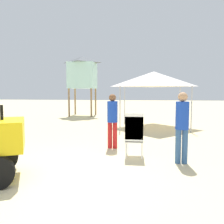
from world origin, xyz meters
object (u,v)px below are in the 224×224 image
stacked_plastic_chairs (134,132)px  lifeguard_near_left (112,117)px  popup_canopy (154,79)px  lifeguard_near_center (182,123)px  lifeguard_tower (82,72)px

stacked_plastic_chairs → lifeguard_near_left: size_ratio=0.71×
lifeguard_near_left → popup_canopy: (1.49, 4.70, 1.38)m
popup_canopy → lifeguard_near_center: bearing=-86.5°
lifeguard_tower → lifeguard_near_left: bearing=-71.0°
lifeguard_tower → popup_canopy: bearing=-45.0°
lifeguard_near_left → popup_canopy: popup_canopy is taller
lifeguard_near_center → lifeguard_tower: lifeguard_tower is taller
lifeguard_near_left → lifeguard_tower: 10.18m
lifeguard_tower → lifeguard_near_center: bearing=-64.7°
lifeguard_near_left → lifeguard_near_center: size_ratio=0.96×
lifeguard_near_left → lifeguard_near_center: 2.30m
lifeguard_tower → stacked_plastic_chairs: bearing=-69.2°
stacked_plastic_chairs → lifeguard_tower: 11.34m
lifeguard_near_center → stacked_plastic_chairs: bearing=161.2°
popup_canopy → lifeguard_tower: bearing=135.0°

